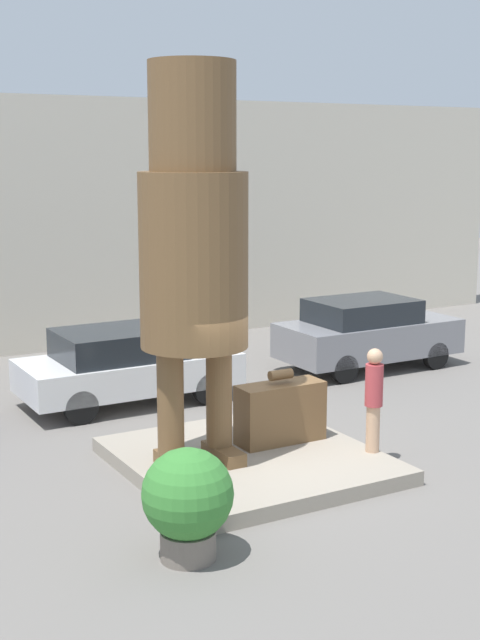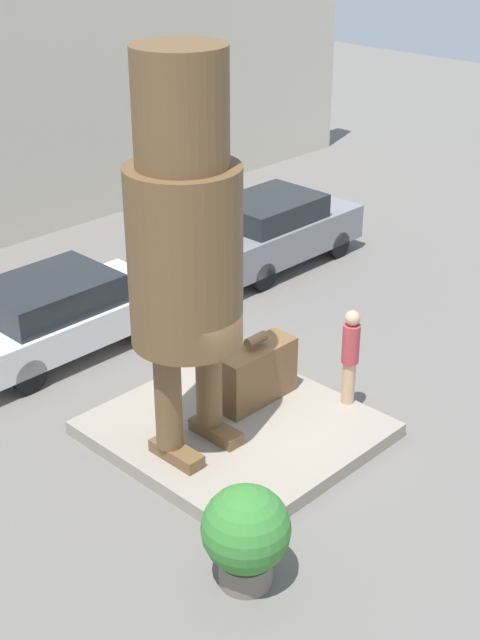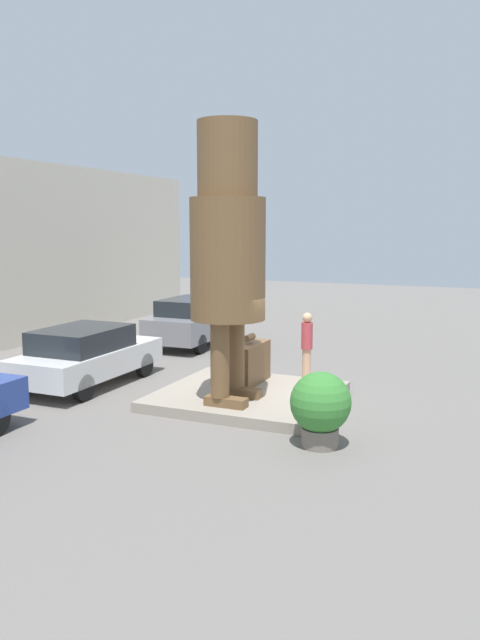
# 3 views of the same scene
# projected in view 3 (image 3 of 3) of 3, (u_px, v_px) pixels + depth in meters

# --- Properties ---
(ground_plane) EXTENTS (60.00, 60.00, 0.00)m
(ground_plane) POSITION_uv_depth(u_px,v_px,m) (247.00, 401.00, 14.34)
(ground_plane) COLOR slate
(pedestal) EXTENTS (3.71, 3.89, 0.23)m
(pedestal) POSITION_uv_depth(u_px,v_px,m) (247.00, 396.00, 14.33)
(pedestal) COLOR gray
(pedestal) RESTS_ON ground_plane
(statue_figure) EXTENTS (1.59, 1.59, 5.88)m
(statue_figure) POSITION_uv_depth(u_px,v_px,m) (228.00, 241.00, 13.02)
(statue_figure) COLOR brown
(statue_figure) RESTS_ON pedestal
(giant_suitcase) EXTENTS (1.45, 0.54, 1.20)m
(giant_suitcase) POSITION_uv_depth(u_px,v_px,m) (249.00, 363.00, 15.00)
(giant_suitcase) COLOR brown
(giant_suitcase) RESTS_ON pedestal
(tourist) EXTENTS (0.28, 0.28, 1.65)m
(tourist) POSITION_uv_depth(u_px,v_px,m) (307.00, 343.00, 15.40)
(tourist) COLOR tan
(tourist) RESTS_ON pedestal
(parked_car_white) EXTENTS (4.19, 1.87, 1.49)m
(parked_car_white) POSITION_uv_depth(u_px,v_px,m) (86.00, 355.00, 15.66)
(parked_car_white) COLOR silver
(parked_car_white) RESTS_ON ground_plane
(parked_car_grey) EXTENTS (4.10, 1.83, 1.60)m
(parked_car_grey) POSITION_uv_depth(u_px,v_px,m) (195.00, 321.00, 20.94)
(parked_car_grey) COLOR gray
(parked_car_grey) RESTS_ON ground_plane
(planter_pot) EXTENTS (1.12, 1.12, 1.39)m
(planter_pot) POSITION_uv_depth(u_px,v_px,m) (320.00, 406.00, 11.27)
(planter_pot) COLOR #70665B
(planter_pot) RESTS_ON ground_plane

